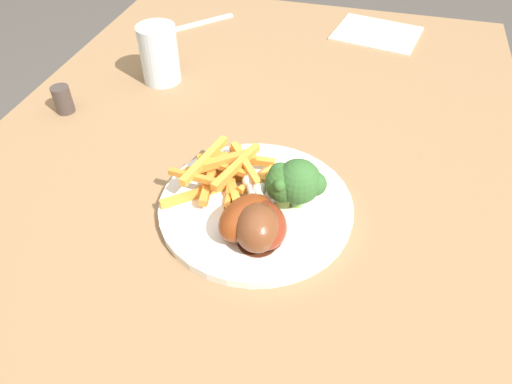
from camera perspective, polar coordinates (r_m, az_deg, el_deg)
name	(u,v)px	position (r m, az deg, el deg)	size (l,w,h in m)	color
dining_table	(240,224)	(0.75, -1.98, -3.87)	(1.29, 0.84, 0.74)	#8E6B47
dinner_plate	(256,206)	(0.63, 0.00, -1.71)	(0.26, 0.26, 0.01)	white
broccoli_floret_front	(286,184)	(0.60, 3.66, 0.93)	(0.05, 0.05, 0.06)	#88A049
broccoli_floret_middle	(297,181)	(0.60, 4.91, 1.27)	(0.06, 0.08, 0.07)	#79A951
carrot_fries_pile	(225,172)	(0.65, -3.75, 2.38)	(0.15, 0.13, 0.04)	orange
chicken_drumstick_near	(258,226)	(0.57, 0.21, -4.03)	(0.12, 0.07, 0.05)	#4B2112
chicken_drumstick_far	(261,222)	(0.58, 0.64, -3.63)	(0.13, 0.09, 0.04)	#55180E
chicken_drumstick_extra	(248,216)	(0.58, -0.98, -2.84)	(0.13, 0.08, 0.04)	#561E0B
fork	(195,25)	(1.12, -7.35, 19.21)	(0.19, 0.01, 0.01)	silver
water_glass	(159,54)	(0.90, -11.48, 15.82)	(0.07, 0.07, 0.10)	silver
napkin	(377,34)	(1.10, 14.22, 17.87)	(0.17, 0.14, 0.00)	beige
pepper_shaker	(63,99)	(0.87, -22.06, 10.20)	(0.03, 0.03, 0.05)	#423833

